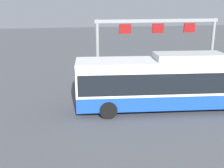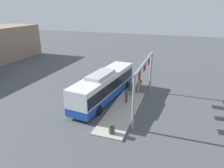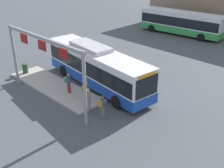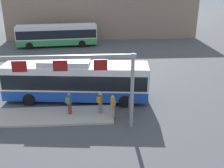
% 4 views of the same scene
% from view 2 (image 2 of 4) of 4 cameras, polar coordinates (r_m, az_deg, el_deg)
% --- Properties ---
extents(ground_plane, '(120.00, 120.00, 0.00)m').
position_cam_2_polar(ground_plane, '(24.20, -2.07, -4.17)').
color(ground_plane, '#4C4F54').
extents(platform_curb, '(10.00, 2.80, 0.16)m').
position_cam_2_polar(platform_curb, '(21.45, 3.04, -7.44)').
color(platform_curb, '#B2ADA3').
rests_on(platform_curb, ground).
extents(bus_main, '(11.85, 3.78, 3.46)m').
position_cam_2_polar(bus_main, '(23.47, -2.14, -0.17)').
color(bus_main, '#1947AD').
rests_on(bus_main, ground).
extents(person_boarding, '(0.36, 0.54, 1.67)m').
position_cam_2_polar(person_boarding, '(25.33, 7.44, -0.56)').
color(person_boarding, gray).
rests_on(person_boarding, platform_curb).
extents(person_waiting_near, '(0.51, 0.60, 1.67)m').
position_cam_2_polar(person_waiting_near, '(24.64, 5.65, -1.11)').
color(person_waiting_near, slate).
rests_on(person_waiting_near, platform_curb).
extents(person_waiting_mid, '(0.38, 0.55, 1.67)m').
position_cam_2_polar(person_waiting_mid, '(26.60, 7.73, 0.13)').
color(person_waiting_mid, slate).
rests_on(person_waiting_mid, ground).
extents(person_waiting_far, '(0.49, 0.60, 1.67)m').
position_cam_2_polar(person_waiting_far, '(22.63, 4.13, -3.14)').
color(person_waiting_far, maroon).
rests_on(person_waiting_far, platform_curb).
extents(platform_sign_gantry, '(9.47, 0.24, 5.20)m').
position_cam_2_polar(platform_sign_gantry, '(21.09, 9.07, 2.71)').
color(platform_sign_gantry, gray).
rests_on(platform_sign_gantry, ground).
extents(trash_bin, '(0.52, 0.52, 0.90)m').
position_cam_2_polar(trash_bin, '(17.59, -0.12, -12.40)').
color(trash_bin, '#2D5133').
rests_on(trash_bin, platform_curb).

